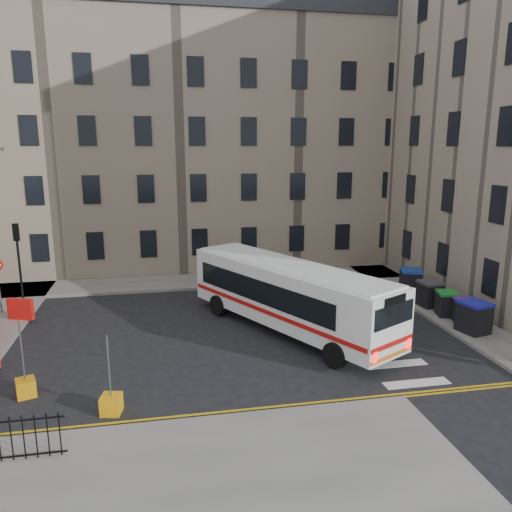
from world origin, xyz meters
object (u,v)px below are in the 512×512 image
object	(u,v)px
wheelie_bin_a	(474,317)
wheelie_bin_c	(447,303)
wheelie_bin_d	(430,294)
bollard_yellow	(26,388)
bollard_chevron	(111,404)
wheelie_bin_e	(410,281)
wheelie_bin_b	(464,310)
bus	(288,293)

from	to	relation	value
wheelie_bin_a	wheelie_bin_c	size ratio (longest dim) A/B	1.15
wheelie_bin_d	wheelie_bin_c	bearing A→B (deg)	-91.14
wheelie_bin_a	bollard_yellow	world-z (taller)	wheelie_bin_a
bollard_chevron	wheelie_bin_a	bearing A→B (deg)	13.92
wheelie_bin_a	wheelie_bin_e	distance (m)	5.87
wheelie_bin_b	bollard_chevron	distance (m)	16.17
wheelie_bin_a	bollard_chevron	size ratio (longest dim) A/B	2.41
bollard_chevron	wheelie_bin_e	bearing A→B (deg)	32.33
wheelie_bin_b	wheelie_bin_c	distance (m)	1.05
wheelie_bin_c	wheelie_bin_e	world-z (taller)	wheelie_bin_e
wheelie_bin_a	bollard_yellow	distance (m)	18.11
bus	wheelie_bin_e	xyz separation A→B (m)	(7.96, 3.79, -0.90)
wheelie_bin_e	bollard_yellow	distance (m)	19.75
wheelie_bin_c	bollard_yellow	size ratio (longest dim) A/B	2.10
wheelie_bin_a	wheelie_bin_e	world-z (taller)	same
bollard_chevron	bollard_yellow	bearing A→B (deg)	150.02
wheelie_bin_a	wheelie_bin_d	distance (m)	3.69
wheelie_bin_c	wheelie_bin_e	distance (m)	3.64
bollard_yellow	bollard_chevron	xyz separation A→B (m)	(2.90, -1.67, 0.00)
wheelie_bin_b	wheelie_bin_c	xyz separation A→B (m)	(-0.23, 1.03, 0.02)
wheelie_bin_a	wheelie_bin_e	xyz separation A→B (m)	(0.09, 5.87, 0.00)
bollard_yellow	bollard_chevron	distance (m)	3.35
wheelie_bin_c	bollard_chevron	size ratio (longest dim) A/B	2.10
bus	bollard_yellow	size ratio (longest dim) A/B	18.31
wheelie_bin_e	wheelie_bin_a	bearing A→B (deg)	-72.85
wheelie_bin_d	wheelie_bin_e	xyz separation A→B (m)	(0.08, 2.18, 0.05)
wheelie_bin_e	bollard_chevron	size ratio (longest dim) A/B	2.54
wheelie_bin_c	bus	bearing A→B (deg)	-164.28
wheelie_bin_b	bollard_yellow	bearing A→B (deg)	-154.25
wheelie_bin_b	wheelie_bin_e	world-z (taller)	wheelie_bin_e
wheelie_bin_b	bollard_yellow	size ratio (longest dim) A/B	2.04
wheelie_bin_a	bollard_chevron	bearing A→B (deg)	-178.14
wheelie_bin_b	wheelie_bin_e	xyz separation A→B (m)	(-0.21, 4.67, 0.13)
wheelie_bin_b	bollard_chevron	size ratio (longest dim) A/B	2.04
wheelie_bin_d	bollard_yellow	xyz separation A→B (m)	(-17.99, -5.76, -0.49)
wheelie_bin_a	bollard_chevron	distance (m)	15.55
wheelie_bin_c	wheelie_bin_b	bearing A→B (deg)	-62.51
bus	bollard_yellow	bearing A→B (deg)	174.21
bus	bollard_yellow	world-z (taller)	bus
wheelie_bin_a	wheelie_bin_d	bearing A→B (deg)	77.82
bus	bollard_chevron	distance (m)	9.39
wheelie_bin_b	wheelie_bin_a	bearing A→B (deg)	-88.62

